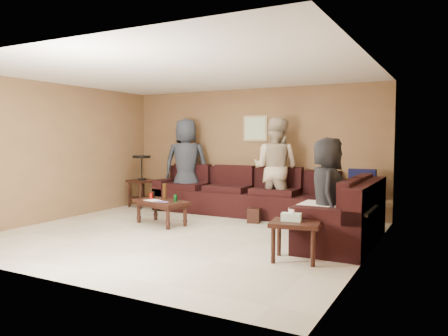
# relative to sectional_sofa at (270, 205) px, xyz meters

# --- Properties ---
(room) EXTENTS (5.60, 5.50, 2.50)m
(room) POSITION_rel_sectional_sofa_xyz_m (-0.81, -1.52, 1.34)
(room) COLOR beige
(room) RESTS_ON ground
(sectional_sofa) EXTENTS (4.65, 2.90, 0.97)m
(sectional_sofa) POSITION_rel_sectional_sofa_xyz_m (0.00, 0.00, 0.00)
(sectional_sofa) COLOR black
(sectional_sofa) RESTS_ON ground
(coffee_table) EXTENTS (1.12, 0.77, 0.70)m
(coffee_table) POSITION_rel_sectional_sofa_xyz_m (-1.61, -1.02, 0.04)
(coffee_table) COLOR black
(coffee_table) RESTS_ON ground
(end_table_left) EXTENTS (0.59, 0.59, 1.12)m
(end_table_left) POSITION_rel_sectional_sofa_xyz_m (-3.13, 0.34, 0.26)
(end_table_left) COLOR black
(end_table_left) RESTS_ON ground
(side_table_right) EXTENTS (0.67, 0.58, 0.63)m
(side_table_right) POSITION_rel_sectional_sofa_xyz_m (1.18, -2.10, 0.09)
(side_table_right) COLOR black
(side_table_right) RESTS_ON ground
(waste_bin) EXTENTS (0.26, 0.26, 0.26)m
(waste_bin) POSITION_rel_sectional_sofa_xyz_m (-0.25, -0.13, -0.20)
(waste_bin) COLOR black
(waste_bin) RESTS_ON ground
(wall_art) EXTENTS (0.52, 0.04, 0.52)m
(wall_art) POSITION_rel_sectional_sofa_xyz_m (-0.71, 0.96, 1.37)
(wall_art) COLOR tan
(wall_art) RESTS_ON ground
(person_left) EXTENTS (1.10, 0.92, 1.91)m
(person_left) POSITION_rel_sectional_sofa_xyz_m (-2.11, 0.54, 0.63)
(person_left) COLOR #292E39
(person_left) RESTS_ON ground
(person_middle) EXTENTS (0.95, 0.75, 1.88)m
(person_middle) POSITION_rel_sectional_sofa_xyz_m (-0.09, 0.50, 0.62)
(person_middle) COLOR #C0AC8F
(person_middle) RESTS_ON ground
(person_right) EXTENTS (0.68, 0.85, 1.52)m
(person_right) POSITION_rel_sectional_sofa_xyz_m (1.35, -1.25, 0.43)
(person_right) COLOR black
(person_right) RESTS_ON ground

